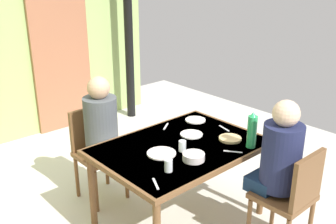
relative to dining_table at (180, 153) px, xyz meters
name	(u,v)px	position (x,y,z in m)	size (l,w,h in m)	color
wall_back	(1,26)	(-0.37, 2.68, 0.78)	(4.01, 0.10, 2.89)	#99B567
door_wooden	(61,55)	(0.32, 2.60, 0.34)	(0.80, 0.05, 2.00)	#9C5E42
stove_pipe_column	(128,17)	(1.22, 2.33, 0.78)	(0.12, 0.12, 2.89)	black
dining_table	(180,153)	(0.00, 0.00, 0.00)	(1.36, 0.97, 0.73)	brown
chair_near_diner	(292,195)	(0.36, -0.84, -0.16)	(0.40, 0.40, 0.87)	brown
chair_far_diner	(96,148)	(-0.30, 0.84, -0.16)	(0.40, 0.40, 0.87)	brown
person_near_diner	(280,155)	(0.36, -0.70, 0.12)	(0.30, 0.37, 0.77)	#152C4E
person_far_diner	(102,124)	(-0.30, 0.70, 0.12)	(0.30, 0.37, 0.77)	#53565B
water_bottle_green_near	(252,131)	(0.41, -0.41, 0.21)	(0.08, 0.08, 0.30)	#2A9D56
serving_bowl_center	(194,157)	(-0.10, -0.26, 0.10)	(0.17, 0.17, 0.06)	silver
dinner_plate_near_left	(161,153)	(-0.22, -0.02, 0.07)	(0.23, 0.23, 0.01)	white
dinner_plate_near_right	(191,134)	(0.21, 0.08, 0.07)	(0.20, 0.20, 0.01)	white
dinner_plate_far_center	(195,120)	(0.48, 0.29, 0.07)	(0.19, 0.19, 0.01)	white
drinking_glass_by_near_diner	(168,165)	(-0.36, -0.25, 0.11)	(0.06, 0.06, 0.09)	silver
drinking_glass_by_far_diner	(182,146)	(-0.06, -0.09, 0.11)	(0.06, 0.06, 0.09)	silver
bread_plate_sliced	(230,139)	(0.39, -0.20, 0.08)	(0.19, 0.19, 0.02)	#DBB77A
cutlery_knife_near	(224,128)	(0.54, -0.01, 0.07)	(0.15, 0.02, 0.00)	silver
cutlery_fork_near	(166,126)	(0.17, 0.37, 0.07)	(0.15, 0.02, 0.00)	silver
cutlery_knife_far	(156,184)	(-0.54, -0.33, 0.07)	(0.15, 0.02, 0.00)	silver
cutlery_fork_far	(233,152)	(0.23, -0.37, 0.07)	(0.15, 0.02, 0.00)	silver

